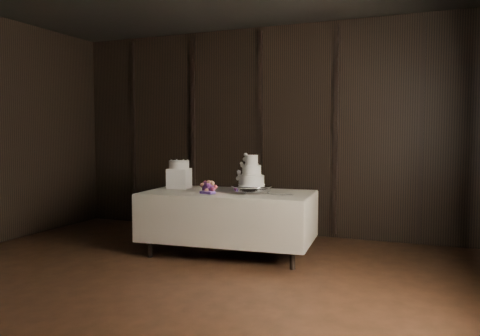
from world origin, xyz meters
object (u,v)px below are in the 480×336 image
at_px(wedding_cake, 249,173).
at_px(bouquet, 208,188).
at_px(cake_stand, 252,189).
at_px(display_table, 228,220).
at_px(small_cake, 179,165).
at_px(box_pedestal, 179,178).

bearing_deg(wedding_cake, bouquet, -163.83).
bearing_deg(bouquet, cake_stand, 15.52).
relative_size(display_table, small_cake, 8.08).
bearing_deg(display_table, wedding_cake, -7.26).
height_order(cake_stand, bouquet, bouquet).
distance_m(display_table, wedding_cake, 0.63).
bearing_deg(small_cake, bouquet, -26.80).
distance_m(box_pedestal, small_cake, 0.18).
bearing_deg(display_table, small_cake, 165.08).
xyz_separation_m(bouquet, box_pedestal, (-0.54, 0.27, 0.07)).
bearing_deg(cake_stand, small_cake, 172.58).
relative_size(bouquet, small_cake, 1.46).
distance_m(wedding_cake, small_cake, 1.02).
distance_m(cake_stand, box_pedestal, 1.04).
height_order(display_table, bouquet, bouquet).
relative_size(cake_stand, box_pedestal, 1.86).
bearing_deg(box_pedestal, bouquet, -26.80).
xyz_separation_m(box_pedestal, small_cake, (0.00, 0.00, 0.18)).
relative_size(wedding_cake, small_cake, 1.39).
bearing_deg(bouquet, wedding_cake, 14.65).
relative_size(cake_stand, bouquet, 1.30).
distance_m(display_table, bouquet, 0.47).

